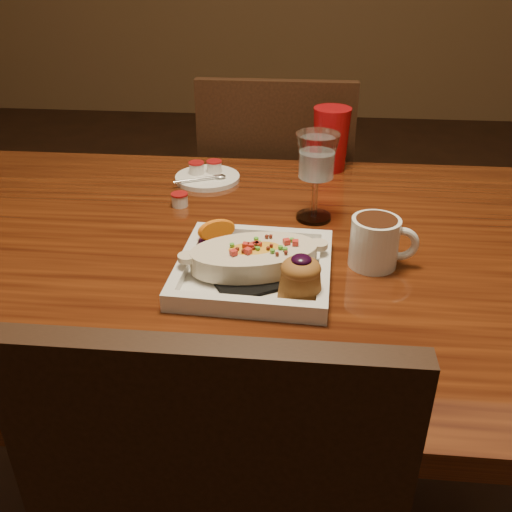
# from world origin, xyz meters

# --- Properties ---
(table) EXTENTS (1.50, 0.90, 0.75)m
(table) POSITION_xyz_m (0.00, 0.00, 0.65)
(table) COLOR #692C0F
(table) RESTS_ON floor
(chair_far) EXTENTS (0.42, 0.42, 0.93)m
(chair_far) POSITION_xyz_m (-0.00, 0.63, 0.51)
(chair_far) COLOR black
(chair_far) RESTS_ON floor
(plate) EXTENTS (0.26, 0.26, 0.08)m
(plate) POSITION_xyz_m (0.01, -0.11, 0.78)
(plate) COLOR white
(plate) RESTS_ON table
(coffee_mug) EXTENTS (0.11, 0.08, 0.09)m
(coffee_mug) POSITION_xyz_m (0.20, -0.05, 0.80)
(coffee_mug) COLOR white
(coffee_mug) RESTS_ON table
(goblet) EXTENTS (0.08, 0.08, 0.17)m
(goblet) POSITION_xyz_m (0.10, 0.12, 0.87)
(goblet) COLOR silver
(goblet) RESTS_ON table
(saucer) EXTENTS (0.15, 0.15, 0.10)m
(saucer) POSITION_xyz_m (-0.14, 0.30, 0.76)
(saucer) COLOR white
(saucer) RESTS_ON table
(creamer_loose) EXTENTS (0.04, 0.04, 0.03)m
(creamer_loose) POSITION_xyz_m (-0.17, 0.16, 0.76)
(creamer_loose) COLOR silver
(creamer_loose) RESTS_ON table
(red_tumbler) EXTENTS (0.09, 0.09, 0.15)m
(red_tumbler) POSITION_xyz_m (0.14, 0.40, 0.82)
(red_tumbler) COLOR #9F0B10
(red_tumbler) RESTS_ON table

